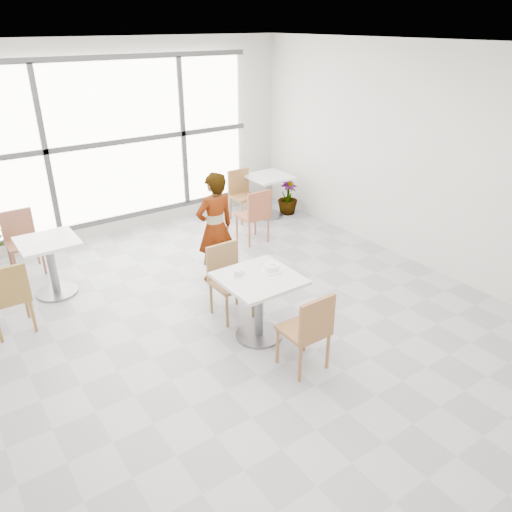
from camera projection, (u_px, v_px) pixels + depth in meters
floor at (241, 324)px, 5.77m from camera, size 7.00×7.00×0.00m
ceiling at (237, 45)px, 4.47m from camera, size 7.00×7.00×0.00m
wall_back at (117, 141)px, 7.71m from camera, size 6.00×0.00×6.00m
wall_right at (426, 160)px, 6.67m from camera, size 0.00×7.00×7.00m
window at (119, 142)px, 7.66m from camera, size 4.60×0.07×2.52m
main_table at (259, 296)px, 5.33m from camera, size 0.80×0.80×0.75m
chair_near at (309, 328)px, 4.81m from camera, size 0.42×0.42×0.87m
chair_far at (228, 275)px, 5.79m from camera, size 0.42×0.42×0.87m
oatmeal_bowl at (272, 268)px, 5.33m from camera, size 0.21×0.21×0.09m
coffee_cup at (238, 273)px, 5.24m from camera, size 0.16×0.13×0.07m
person at (215, 228)px, 6.45m from camera, size 0.55×0.37×1.50m
bg_table_left at (51, 259)px, 6.22m from camera, size 0.70×0.70×0.75m
bg_table_right at (269, 190)px, 8.74m from camera, size 0.70×0.70×0.75m
bg_chair_left_near at (9, 294)px, 5.40m from camera, size 0.42×0.42×0.87m
bg_chair_left_far at (21, 238)px, 6.80m from camera, size 0.42×0.42×0.87m
bg_chair_right_near at (255, 213)px, 7.67m from camera, size 0.42×0.42×0.87m
bg_chair_right_far at (242, 191)px, 8.62m from camera, size 0.42×0.42×0.87m
plant_right at (288, 197)px, 8.93m from camera, size 0.45×0.45×0.64m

